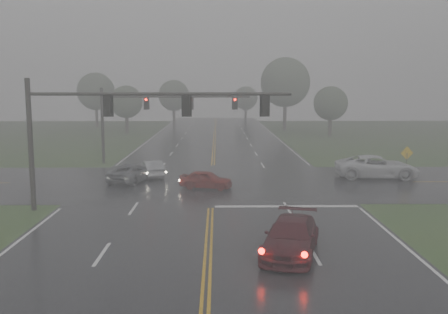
{
  "coord_description": "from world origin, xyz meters",
  "views": [
    {
      "loc": [
        0.41,
        -14.41,
        7.04
      ],
      "look_at": [
        0.81,
        16.0,
        2.77
      ],
      "focal_mm": 40.0,
      "sensor_mm": 36.0,
      "label": 1
    }
  ],
  "objects_px": {
    "pickup_white": "(376,178)",
    "signal_gantry_far": "(149,110)",
    "sedan_maroon": "(291,254)",
    "sedan_red": "(206,189)",
    "car_grey": "(133,181)",
    "sedan_silver": "(152,177)",
    "signal_gantry_near": "(112,117)"
  },
  "relations": [
    {
      "from": "sedan_maroon",
      "to": "sedan_silver",
      "type": "distance_m",
      "value": 20.27
    },
    {
      "from": "sedan_silver",
      "to": "signal_gantry_near",
      "type": "distance_m",
      "value": 11.9
    },
    {
      "from": "car_grey",
      "to": "signal_gantry_far",
      "type": "bearing_deg",
      "value": -72.76
    },
    {
      "from": "car_grey",
      "to": "signal_gantry_near",
      "type": "height_order",
      "value": "signal_gantry_near"
    },
    {
      "from": "pickup_white",
      "to": "sedan_red",
      "type": "bearing_deg",
      "value": 110.04
    },
    {
      "from": "signal_gantry_near",
      "to": "signal_gantry_far",
      "type": "height_order",
      "value": "signal_gantry_near"
    },
    {
      "from": "sedan_silver",
      "to": "car_grey",
      "type": "bearing_deg",
      "value": 37.68
    },
    {
      "from": "sedan_red",
      "to": "signal_gantry_far",
      "type": "height_order",
      "value": "signal_gantry_far"
    },
    {
      "from": "pickup_white",
      "to": "signal_gantry_near",
      "type": "relative_size",
      "value": 0.42
    },
    {
      "from": "sedan_maroon",
      "to": "signal_gantry_near",
      "type": "bearing_deg",
      "value": 154.38
    },
    {
      "from": "sedan_maroon",
      "to": "sedan_silver",
      "type": "xyz_separation_m",
      "value": [
        -8.28,
        18.5,
        0.0
      ]
    },
    {
      "from": "sedan_maroon",
      "to": "car_grey",
      "type": "height_order",
      "value": "sedan_maroon"
    },
    {
      "from": "sedan_maroon",
      "to": "signal_gantry_near",
      "type": "height_order",
      "value": "signal_gantry_near"
    },
    {
      "from": "sedan_maroon",
      "to": "pickup_white",
      "type": "height_order",
      "value": "pickup_white"
    },
    {
      "from": "sedan_red",
      "to": "car_grey",
      "type": "relative_size",
      "value": 0.77
    },
    {
      "from": "sedan_maroon",
      "to": "sedan_red",
      "type": "bearing_deg",
      "value": 121.14
    },
    {
      "from": "sedan_maroon",
      "to": "car_grey",
      "type": "relative_size",
      "value": 1.08
    },
    {
      "from": "pickup_white",
      "to": "signal_gantry_far",
      "type": "height_order",
      "value": "signal_gantry_far"
    },
    {
      "from": "sedan_maroon",
      "to": "sedan_red",
      "type": "height_order",
      "value": "sedan_maroon"
    },
    {
      "from": "pickup_white",
      "to": "signal_gantry_near",
      "type": "xyz_separation_m",
      "value": [
        -18.36,
        -9.92,
        5.34
      ]
    },
    {
      "from": "sedan_maroon",
      "to": "signal_gantry_far",
      "type": "relative_size",
      "value": 0.38
    },
    {
      "from": "pickup_white",
      "to": "signal_gantry_far",
      "type": "relative_size",
      "value": 0.46
    },
    {
      "from": "sedan_maroon",
      "to": "signal_gantry_near",
      "type": "xyz_separation_m",
      "value": [
        -9.04,
        7.9,
        5.34
      ]
    },
    {
      "from": "signal_gantry_near",
      "to": "signal_gantry_far",
      "type": "relative_size",
      "value": 1.09
    },
    {
      "from": "signal_gantry_far",
      "to": "pickup_white",
      "type": "bearing_deg",
      "value": -22.94
    },
    {
      "from": "pickup_white",
      "to": "car_grey",
      "type": "bearing_deg",
      "value": 96.97
    },
    {
      "from": "sedan_red",
      "to": "signal_gantry_far",
      "type": "relative_size",
      "value": 0.27
    },
    {
      "from": "signal_gantry_near",
      "to": "car_grey",
      "type": "bearing_deg",
      "value": 93.07
    },
    {
      "from": "sedan_red",
      "to": "sedan_silver",
      "type": "xyz_separation_m",
      "value": [
        -4.39,
        4.59,
        0.0
      ]
    },
    {
      "from": "sedan_silver",
      "to": "car_grey",
      "type": "relative_size",
      "value": 0.84
    },
    {
      "from": "sedan_silver",
      "to": "car_grey",
      "type": "height_order",
      "value": "car_grey"
    },
    {
      "from": "sedan_maroon",
      "to": "pickup_white",
      "type": "relative_size",
      "value": 0.82
    }
  ]
}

